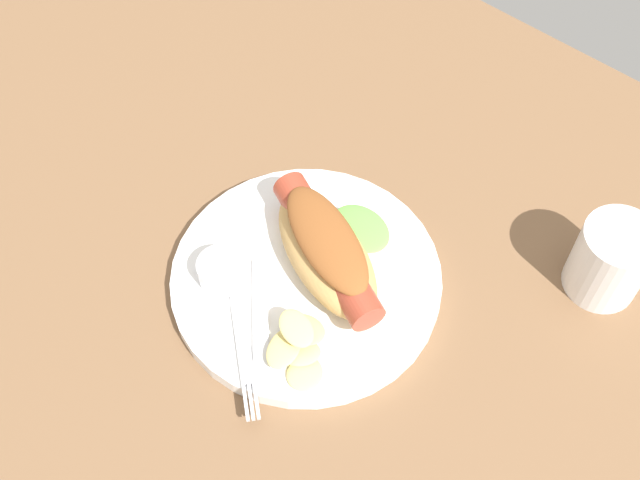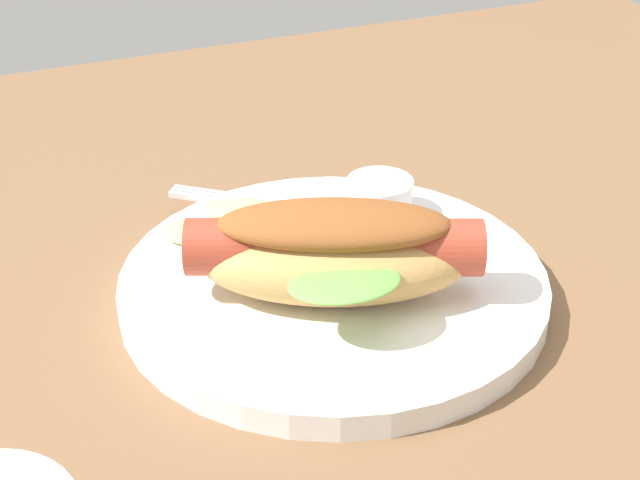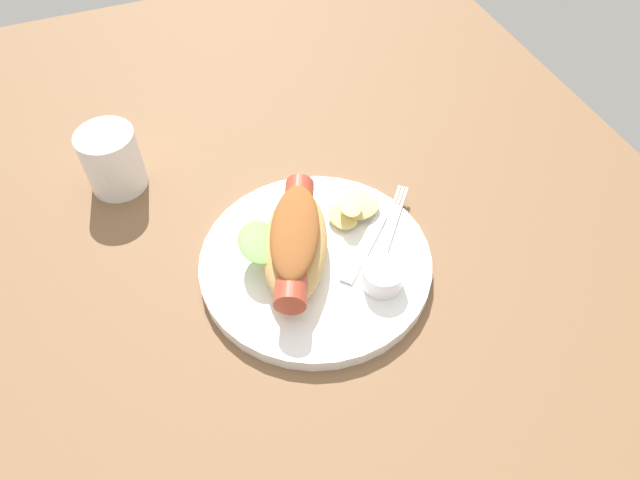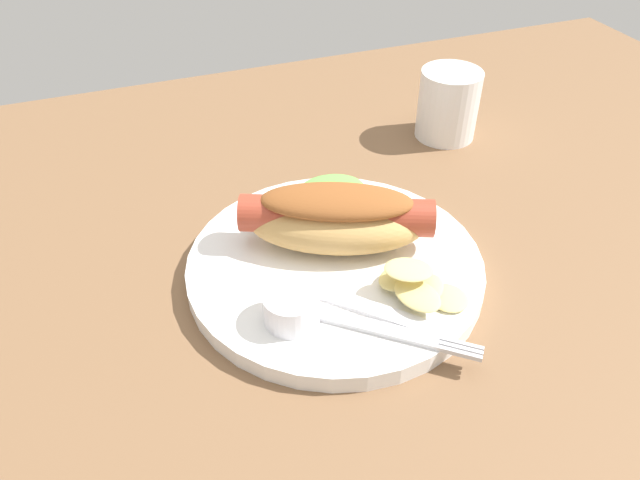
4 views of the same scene
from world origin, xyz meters
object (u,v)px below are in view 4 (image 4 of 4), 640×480
fork (379,329)px  knife (369,308)px  chips_pile (420,285)px  hot_dog (336,217)px  drinking_cup (448,104)px  sauce_ramekin (291,307)px  plate (335,266)px

fork → knife: 2.20cm
fork → chips_pile: chips_pile is taller
hot_dog → drinking_cup: drinking_cup is taller
hot_dog → drinking_cup: 25.52cm
sauce_ramekin → fork: bearing=-30.7°
plate → sauce_ramekin: 7.97cm
drinking_cup → hot_dog: bearing=-141.6°
plate → drinking_cup: 27.62cm
chips_pile → drinking_cup: (16.23, 24.19, 1.23)cm
fork → chips_pile: size_ratio=1.75×
sauce_ramekin → fork: sauce_ramekin is taller
fork → chips_pile: 5.16cm
hot_dog → fork: size_ratio=1.37×
knife → fork: bearing=-47.7°
plate → drinking_cup: size_ratio=3.21×
plate → sauce_ramekin: bearing=-136.8°
fork → hot_dog: bearing=125.4°
plate → knife: size_ratio=1.93×
chips_pile → sauce_ramekin: bearing=174.0°
knife → drinking_cup: 31.92cm
knife → chips_pile: size_ratio=1.90×
hot_dog → chips_pile: bearing=-42.1°
sauce_ramekin → knife: (5.87, -1.19, -1.07)cm
plate → sauce_ramekin: (-5.61, -5.27, 2.05)cm
chips_pile → drinking_cup: bearing=56.1°
plate → sauce_ramekin: size_ratio=5.83×
plate → chips_pile: bearing=-53.9°
hot_dog → sauce_ramekin: size_ratio=3.82×
hot_dog → knife: 8.88cm
fork → knife: size_ratio=0.92×
sauce_ramekin → chips_pile: (10.24, -1.08, -0.17)cm
plate → chips_pile: chips_pile is taller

